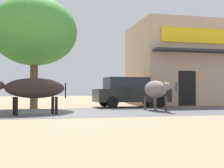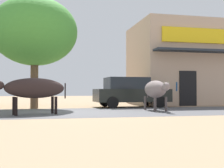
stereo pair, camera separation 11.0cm
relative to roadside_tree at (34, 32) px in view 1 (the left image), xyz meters
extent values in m
plane|color=#A18363|center=(1.75, -3.05, -3.93)|extent=(80.00, 80.00, 0.00)
cube|color=#515154|center=(1.75, -3.05, -3.92)|extent=(72.00, 5.43, 0.00)
cube|color=tan|center=(10.05, 3.37, -1.19)|extent=(7.06, 5.34, 5.47)
cube|color=yellow|center=(10.05, 0.64, 0.34)|extent=(5.65, 0.10, 0.90)
cube|color=#262D38|center=(10.05, 0.25, -0.65)|extent=(6.78, 0.90, 0.12)
cube|color=black|center=(8.89, 0.67, -2.88)|extent=(1.10, 0.06, 2.10)
cylinder|color=brown|center=(0.00, 0.00, -2.66)|extent=(0.39, 0.39, 2.52)
ellipsoid|color=green|center=(0.00, 0.00, 0.02)|extent=(4.36, 4.36, 3.49)
cube|color=black|center=(5.24, 0.21, -3.28)|extent=(4.17, 1.92, 0.70)
cube|color=#1E2328|center=(4.93, 0.20, -2.61)|extent=(2.32, 1.70, 0.64)
cylinder|color=black|center=(6.53, 1.14, -3.63)|extent=(0.61, 0.20, 0.60)
cylinder|color=black|center=(6.61, -0.60, -3.63)|extent=(0.61, 0.20, 0.60)
cylinder|color=black|center=(3.87, 1.03, -3.63)|extent=(0.61, 0.20, 0.60)
cylinder|color=black|center=(3.94, -0.71, -3.63)|extent=(0.61, 0.20, 0.60)
ellipsoid|color=#2C2120|center=(0.20, -3.97, -2.92)|extent=(2.36, 1.23, 0.76)
cylinder|color=black|center=(-0.45, -4.39, -3.59)|extent=(0.11, 0.11, 0.68)
cylinder|color=black|center=(-0.57, -3.96, -3.59)|extent=(0.11, 0.11, 0.68)
cylinder|color=black|center=(0.97, -3.99, -3.59)|extent=(0.11, 0.11, 0.68)
cylinder|color=black|center=(0.85, -3.56, -3.59)|extent=(0.11, 0.11, 0.68)
cylinder|color=black|center=(1.34, -3.66, -3.02)|extent=(0.05, 0.05, 0.61)
ellipsoid|color=gray|center=(5.48, -2.73, -2.95)|extent=(0.75, 1.97, 0.79)
ellipsoid|color=gray|center=(5.49, -3.97, -2.85)|extent=(0.28, 0.56, 0.36)
cone|color=beige|center=(5.59, -4.02, -2.67)|extent=(0.06, 0.06, 0.12)
cone|color=beige|center=(5.39, -4.02, -2.67)|extent=(0.06, 0.06, 0.12)
cylinder|color=#4B4241|center=(5.74, -3.37, -3.61)|extent=(0.11, 0.11, 0.64)
cylinder|color=#4B4241|center=(5.22, -3.37, -3.61)|extent=(0.11, 0.11, 0.64)
cylinder|color=#4B4241|center=(5.74, -2.09, -3.61)|extent=(0.11, 0.11, 0.64)
cylinder|color=#4B4241|center=(5.22, -2.09, -3.61)|extent=(0.11, 0.11, 0.64)
cylinder|color=#4B4241|center=(5.48, -1.70, -3.05)|extent=(0.05, 0.05, 0.63)
cylinder|color=brown|center=(8.17, 1.06, -3.51)|extent=(0.14, 0.14, 0.83)
cylinder|color=brown|center=(8.17, 0.88, -3.51)|extent=(0.14, 0.14, 0.83)
cube|color=#265999|center=(8.17, 0.97, -2.80)|extent=(0.48, 0.45, 0.59)
sphere|color=tan|center=(8.17, 0.97, -2.39)|extent=(0.23, 0.23, 0.23)
cylinder|color=#265999|center=(8.17, 1.23, -2.77)|extent=(0.09, 0.09, 0.53)
cylinder|color=#265999|center=(8.17, 0.71, -2.77)|extent=(0.09, 0.09, 0.53)
camera|label=1|loc=(0.53, -15.30, -3.03)|focal=46.61mm
camera|label=2|loc=(0.63, -15.32, -3.03)|focal=46.61mm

